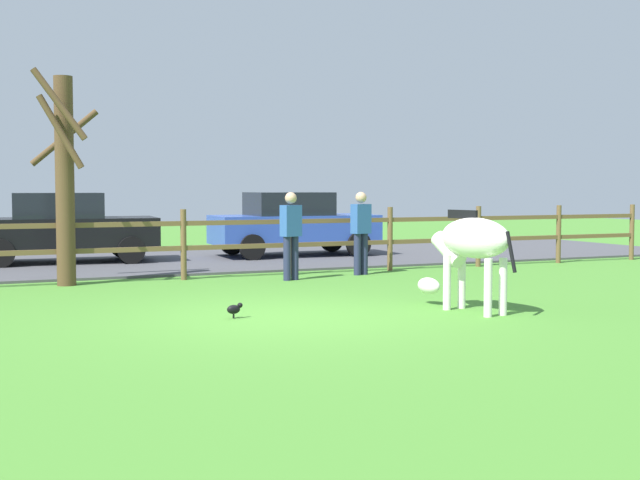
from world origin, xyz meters
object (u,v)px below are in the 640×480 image
at_px(zebra, 470,245).
at_px(crow_on_grass, 234,309).
at_px(bare_tree, 64,174).
at_px(parked_car_blue, 293,223).
at_px(parked_car_black, 63,227).
at_px(visitor_right_of_tree, 291,232).
at_px(visitor_left_of_tree, 361,229).

xyz_separation_m(zebra, crow_on_grass, (-3.18, 0.75, -0.80)).
height_order(bare_tree, zebra, bare_tree).
height_order(crow_on_grass, parked_car_blue, parked_car_blue).
bearing_deg(crow_on_grass, bare_tree, 107.92).
distance_m(parked_car_black, visitor_right_of_tree, 6.11).
height_order(bare_tree, visitor_right_of_tree, bare_tree).
bearing_deg(parked_car_blue, crow_on_grass, -116.56).
bearing_deg(zebra, bare_tree, 130.52).
distance_m(bare_tree, crow_on_grass, 5.35).
xyz_separation_m(crow_on_grass, parked_car_blue, (4.34, 8.67, 0.72)).
distance_m(zebra, visitor_left_of_tree, 5.13).
bearing_deg(visitor_right_of_tree, visitor_left_of_tree, 11.96).
bearing_deg(bare_tree, parked_car_black, 83.64).
bearing_deg(zebra, parked_car_blue, 83.01).
bearing_deg(parked_car_blue, zebra, -96.99).
distance_m(visitor_left_of_tree, visitor_right_of_tree, 1.66).
distance_m(crow_on_grass, visitor_right_of_tree, 4.70).
distance_m(zebra, crow_on_grass, 3.36).
bearing_deg(crow_on_grass, visitor_left_of_tree, 46.99).
distance_m(parked_car_blue, visitor_right_of_tree, 5.09).
relative_size(bare_tree, visitor_right_of_tree, 2.29).
height_order(parked_car_black, visitor_right_of_tree, visitor_right_of_tree).
height_order(zebra, parked_car_blue, parked_car_blue).
bearing_deg(parked_car_blue, visitor_left_of_tree, -94.11).
xyz_separation_m(bare_tree, zebra, (4.73, -5.53, -1.03)).
height_order(crow_on_grass, visitor_left_of_tree, visitor_left_of_tree).
height_order(crow_on_grass, visitor_right_of_tree, visitor_right_of_tree).
height_order(parked_car_black, visitor_left_of_tree, visitor_left_of_tree).
relative_size(zebra, parked_car_blue, 0.47).
xyz_separation_m(parked_car_black, visitor_left_of_tree, (5.10, -4.69, 0.06)).
relative_size(bare_tree, parked_car_black, 0.91).
relative_size(crow_on_grass, parked_car_black, 0.05).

